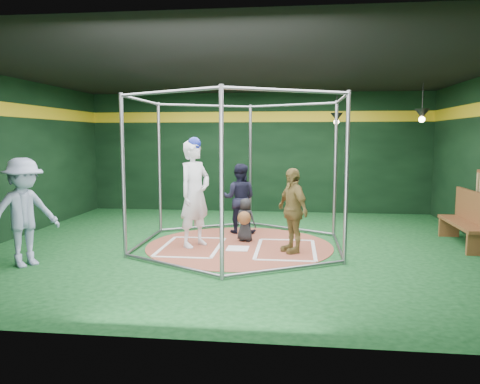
# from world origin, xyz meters

# --- Properties ---
(room_shell) EXTENTS (10.10, 9.10, 3.53)m
(room_shell) POSITION_xyz_m (0.00, 0.01, 1.75)
(room_shell) COLOR #0D3A16
(room_shell) RESTS_ON ground
(clay_disc) EXTENTS (3.80, 3.80, 0.01)m
(clay_disc) POSITION_xyz_m (0.00, 0.00, 0.01)
(clay_disc) COLOR brown
(clay_disc) RESTS_ON ground
(home_plate) EXTENTS (0.43, 0.43, 0.01)m
(home_plate) POSITION_xyz_m (0.00, -0.30, 0.02)
(home_plate) COLOR white
(home_plate) RESTS_ON clay_disc
(batter_box_left) EXTENTS (1.17, 1.77, 0.01)m
(batter_box_left) POSITION_xyz_m (-0.95, -0.25, 0.02)
(batter_box_left) COLOR white
(batter_box_left) RESTS_ON clay_disc
(batter_box_right) EXTENTS (1.17, 1.77, 0.01)m
(batter_box_right) POSITION_xyz_m (0.95, -0.25, 0.02)
(batter_box_right) COLOR white
(batter_box_right) RESTS_ON clay_disc
(batting_cage) EXTENTS (4.05, 4.67, 3.00)m
(batting_cage) POSITION_xyz_m (-0.00, -0.00, 1.50)
(batting_cage) COLOR gray
(batting_cage) RESTS_ON ground
(pendant_lamp_near) EXTENTS (0.34, 0.34, 0.90)m
(pendant_lamp_near) POSITION_xyz_m (2.20, 3.60, 2.74)
(pendant_lamp_near) COLOR black
(pendant_lamp_near) RESTS_ON room_shell
(pendant_lamp_far) EXTENTS (0.34, 0.34, 0.90)m
(pendant_lamp_far) POSITION_xyz_m (4.00, 2.00, 2.74)
(pendant_lamp_far) COLOR black
(pendant_lamp_far) RESTS_ON room_shell
(batter_figure) EXTENTS (0.84, 0.93, 2.20)m
(batter_figure) POSITION_xyz_m (-0.89, -0.15, 1.10)
(batter_figure) COLOR silver
(batter_figure) RESTS_ON clay_disc
(visitor_leopard) EXTENTS (0.83, 1.02, 1.62)m
(visitor_leopard) POSITION_xyz_m (1.07, -0.41, 0.82)
(visitor_leopard) COLOR #9F8844
(visitor_leopard) RESTS_ON clay_disc
(catcher_figure) EXTENTS (0.52, 0.61, 0.92)m
(catcher_figure) POSITION_xyz_m (0.08, 0.38, 0.48)
(catcher_figure) COLOR black
(catcher_figure) RESTS_ON clay_disc
(umpire) EXTENTS (0.81, 0.65, 1.60)m
(umpire) POSITION_xyz_m (-0.15, 1.28, 0.81)
(umpire) COLOR black
(umpire) RESTS_ON clay_disc
(bystander_blue) EXTENTS (1.23, 1.39, 1.87)m
(bystander_blue) POSITION_xyz_m (-3.49, -1.90, 0.93)
(bystander_blue) COLOR #8F9EBE
(bystander_blue) RESTS_ON ground
(dugout_bench) EXTENTS (0.45, 1.92, 1.12)m
(dugout_bench) POSITION_xyz_m (4.64, 0.60, 0.57)
(dugout_bench) COLOR brown
(dugout_bench) RESTS_ON ground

